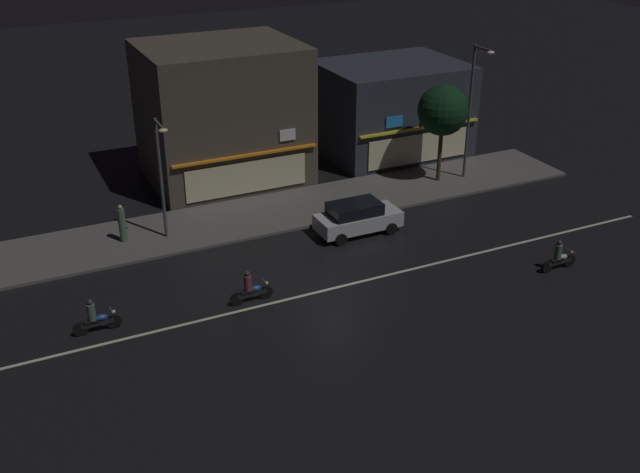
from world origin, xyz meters
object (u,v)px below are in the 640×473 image
(parked_car_near_kerb, at_px, (357,217))
(motorcycle_lead, at_px, (250,289))
(pedestrian_on_sidewalk, at_px, (122,224))
(traffic_cone, at_px, (378,216))
(motorcycle_opposite_lane, at_px, (95,318))
(streetlamp_mid, at_px, (161,169))
(motorcycle_following, at_px, (559,258))
(streetlamp_east, at_px, (472,103))

(parked_car_near_kerb, bearing_deg, motorcycle_lead, -151.01)
(pedestrian_on_sidewalk, xyz_separation_m, traffic_cone, (12.56, -3.06, -0.76))
(motorcycle_opposite_lane, bearing_deg, traffic_cone, 21.77)
(streetlamp_mid, relative_size, pedestrian_on_sidewalk, 3.17)
(streetlamp_mid, height_order, motorcycle_following, streetlamp_mid)
(motorcycle_lead, bearing_deg, motorcycle_opposite_lane, 177.37)
(streetlamp_mid, height_order, traffic_cone, streetlamp_mid)
(streetlamp_mid, relative_size, streetlamp_east, 0.78)
(traffic_cone, bearing_deg, streetlamp_east, 20.20)
(streetlamp_east, relative_size, motorcycle_following, 4.10)
(parked_car_near_kerb, xyz_separation_m, traffic_cone, (1.67, 0.80, -0.59))
(pedestrian_on_sidewalk, height_order, motorcycle_opposite_lane, pedestrian_on_sidewalk)
(motorcycle_lead, bearing_deg, pedestrian_on_sidewalk, 116.64)
(pedestrian_on_sidewalk, xyz_separation_m, parked_car_near_kerb, (10.89, -3.87, -0.17))
(pedestrian_on_sidewalk, xyz_separation_m, motorcycle_opposite_lane, (-2.70, -7.39, -0.40))
(streetlamp_east, bearing_deg, parked_car_near_kerb, -158.77)
(streetlamp_mid, height_order, motorcycle_opposite_lane, streetlamp_mid)
(streetlamp_east, height_order, parked_car_near_kerb, streetlamp_east)
(motorcycle_following, bearing_deg, streetlamp_mid, -26.63)
(streetlamp_mid, bearing_deg, motorcycle_lead, -77.43)
(pedestrian_on_sidewalk, xyz_separation_m, motorcycle_following, (17.39, -11.27, -0.40))
(pedestrian_on_sidewalk, bearing_deg, streetlamp_east, -18.81)
(parked_car_near_kerb, distance_m, motorcycle_opposite_lane, 14.05)
(motorcycle_lead, distance_m, traffic_cone, 10.14)
(streetlamp_mid, bearing_deg, motorcycle_following, -34.73)
(streetlamp_mid, xyz_separation_m, motorcycle_opposite_lane, (-4.73, -6.76, -3.16))
(motorcycle_following, xyz_separation_m, traffic_cone, (-4.83, 8.21, -0.36))
(motorcycle_lead, height_order, motorcycle_opposite_lane, same)
(traffic_cone, bearing_deg, motorcycle_opposite_lane, -164.18)
(streetlamp_east, distance_m, pedestrian_on_sidewalk, 20.42)
(streetlamp_mid, relative_size, traffic_cone, 11.05)
(parked_car_near_kerb, distance_m, motorcycle_lead, 8.29)
(streetlamp_mid, bearing_deg, motorcycle_opposite_lane, -124.98)
(streetlamp_east, xyz_separation_m, motorcycle_following, (-2.70, -10.98, -4.05))
(motorcycle_opposite_lane, height_order, traffic_cone, motorcycle_opposite_lane)
(motorcycle_following, distance_m, motorcycle_opposite_lane, 20.46)
(parked_car_near_kerb, bearing_deg, motorcycle_following, -48.77)
(pedestrian_on_sidewalk, height_order, motorcycle_lead, pedestrian_on_sidewalk)
(parked_car_near_kerb, xyz_separation_m, motorcycle_opposite_lane, (-13.60, -3.52, -0.24))
(streetlamp_east, bearing_deg, motorcycle_following, -103.82)
(motorcycle_opposite_lane, xyz_separation_m, traffic_cone, (15.26, 4.32, -0.36))
(traffic_cone, bearing_deg, motorcycle_lead, -151.61)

